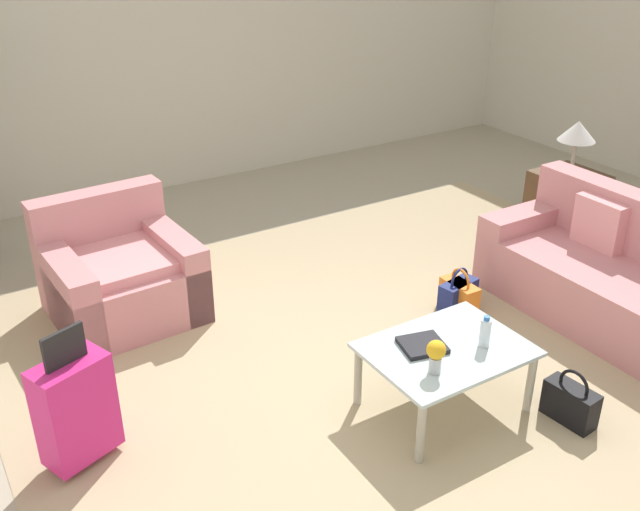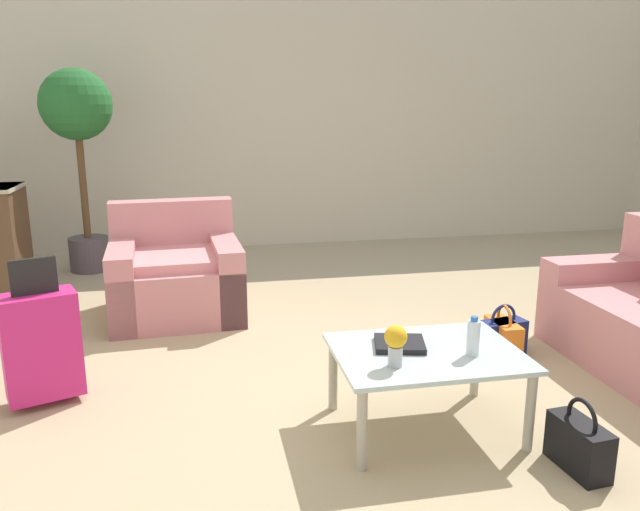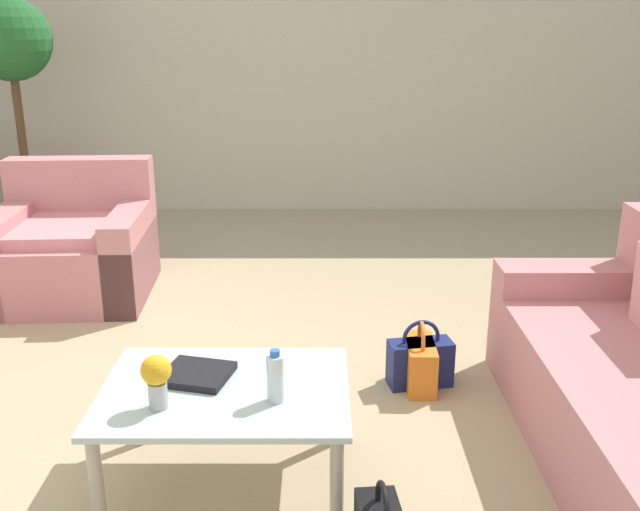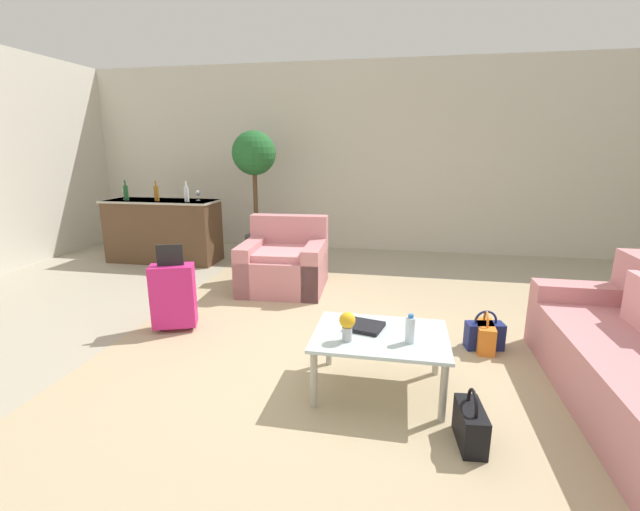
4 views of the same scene
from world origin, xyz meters
The scene contains 13 objects.
ground_plane centered at (0.00, 0.00, 0.00)m, with size 12.00×12.00×0.00m, color #A89E89.
wall_back centered at (0.00, 4.06, 1.55)m, with size 10.24×0.12×3.10m, color beige.
area_rug centered at (0.60, 0.20, 0.00)m, with size 5.20×4.40×0.01m, color tan.
armchair centered at (-0.90, 1.67, 0.30)m, with size 1.05×1.01×0.88m.
coffee_table centered at (0.40, -0.50, 0.38)m, with size 0.94×0.70×0.44m.
water_bottle centered at (0.60, -0.60, 0.53)m, with size 0.06×0.06×0.20m.
coffee_table_book centered at (0.28, -0.42, 0.45)m, with size 0.25×0.23×0.03m, color black.
flower_vase centered at (0.18, -0.65, 0.56)m, with size 0.11×0.11×0.21m.
suitcase_magenta centered at (-1.60, 0.20, 0.36)m, with size 0.45×0.34×0.85m.
handbag_orange centered at (1.27, 0.32, 0.13)m, with size 0.15×0.32×0.36m.
handbag_black centered at (0.97, -1.00, 0.13)m, with size 0.17×0.33×0.36m.
handbag_navy centered at (1.27, 0.34, 0.13)m, with size 0.34×0.20×0.36m.
potted_ficus centered at (-1.80, 3.20, 1.44)m, with size 0.68×0.68×1.99m.
Camera 2 is at (-0.72, -3.29, 1.67)m, focal length 35.00 mm.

